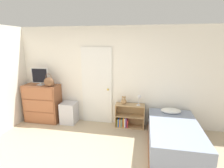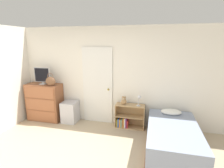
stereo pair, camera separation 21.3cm
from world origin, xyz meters
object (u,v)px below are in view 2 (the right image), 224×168
tv (42,76)px  storage_bin (70,112)px  handbag (51,81)px  bed (172,138)px  teddy_bear (124,101)px  desk_lamp (139,98)px  dresser (45,102)px  bookshelf (128,118)px

tv → storage_bin: 1.25m
handbag → bed: (3.07, -0.56, -0.90)m
teddy_bear → desk_lamp: desk_lamp is taller
storage_bin → teddy_bear: teddy_bear is taller
dresser → handbag: (0.31, -0.12, 0.64)m
storage_bin → desk_lamp: (1.87, 0.02, 0.53)m
dresser → tv: size_ratio=2.24×
bookshelf → desk_lamp: 0.63m
handbag → desk_lamp: size_ratio=1.22×
teddy_bear → bed: (1.14, -0.75, -0.45)m
tv → desk_lamp: size_ratio=1.65×
bookshelf → teddy_bear: teddy_bear is taller
storage_bin → handbag: bearing=-162.5°
handbag → bed: bearing=-10.3°
bed → teddy_bear: bearing=146.6°
teddy_bear → storage_bin: bearing=-177.8°
bookshelf → desk_lamp: size_ratio=2.65×
storage_bin → desk_lamp: size_ratio=2.05×
storage_bin → bed: bearing=-14.8°
handbag → storage_bin: 0.99m
tv → desk_lamp: tv is taller
dresser → bookshelf: size_ratio=1.39×
bookshelf → bed: size_ratio=0.41×
storage_bin → teddy_bear: size_ratio=2.73×
storage_bin → bed: size_ratio=0.32×
dresser → tv: 0.76m
teddy_bear → bookshelf: bearing=2.7°
storage_bin → bookshelf: bookshelf is taller
handbag → bookshelf: bearing=5.7°
storage_bin → bookshelf: size_ratio=0.77×
bookshelf → dresser: bearing=-177.9°
teddy_bear → desk_lamp: 0.40m
bookshelf → bed: bed is taller
dresser → desk_lamp: 2.64m
dresser → teddy_bear: size_ratio=4.93×
dresser → tv: tv is taller
handbag → bed: handbag is taller
tv → bed: (3.39, -0.68, -1.01)m
storage_bin → bed: (2.63, -0.69, -0.03)m
desk_lamp → bookshelf: bearing=171.1°
dresser → teddy_bear: 2.25m
bed → tv: bearing=168.7°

